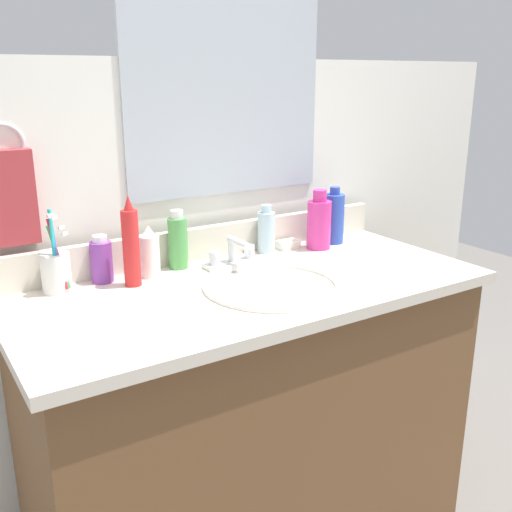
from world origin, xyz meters
The scene contains 18 objects.
vanity_cabinet centered at (0.00, 0.00, 0.37)m, with size 1.12×0.49×0.74m, color brown.
countertop centered at (0.00, 0.00, 0.75)m, with size 1.17×0.53×0.03m, color beige.
backsplash centered at (0.00, 0.25, 0.81)m, with size 1.17×0.02×0.09m, color beige.
back_wall centered at (0.00, 0.31, 0.65)m, with size 2.27×0.04×1.30m, color white.
mirror_panel centered at (0.10, 0.29, 1.22)m, with size 0.60×0.01×0.56m, color #B2BCC6.
towel_ring centered at (-0.49, 0.29, 1.11)m, with size 0.10×0.10×0.01m, color silver.
hand_towel centered at (-0.49, 0.27, 0.99)m, with size 0.11×0.04×0.22m, color #A53338.
sink_basin centered at (0.03, -0.04, 0.74)m, with size 0.35×0.35×0.11m.
faucet centered at (0.03, 0.15, 0.79)m, with size 0.16×0.10×0.08m.
bottle_soap_pink centered at (0.33, 0.16, 0.84)m, with size 0.07×0.07×0.17m.
bottle_toner_green centered at (-0.10, 0.21, 0.84)m, with size 0.05×0.05×0.16m.
bottle_gel_clear centered at (0.18, 0.21, 0.83)m, with size 0.05×0.05×0.14m.
bottle_shampoo_blue centered at (0.41, 0.18, 0.84)m, with size 0.06×0.06×0.17m.
bottle_lotion_white centered at (-0.19, 0.19, 0.83)m, with size 0.05×0.05×0.13m.
bottle_spray_red centered at (-0.25, 0.15, 0.87)m, with size 0.04×0.04×0.22m.
bottle_cream_purple centered at (-0.31, 0.21, 0.82)m, with size 0.05×0.05×0.12m.
cup_white_ceramic centered at (-0.42, 0.20, 0.82)m, with size 0.07×0.08×0.20m.
soap_bar centered at (0.25, 0.21, 0.78)m, with size 0.06×0.04×0.02m, color white.
Camera 1 is at (-0.73, -1.16, 1.26)m, focal length 41.48 mm.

